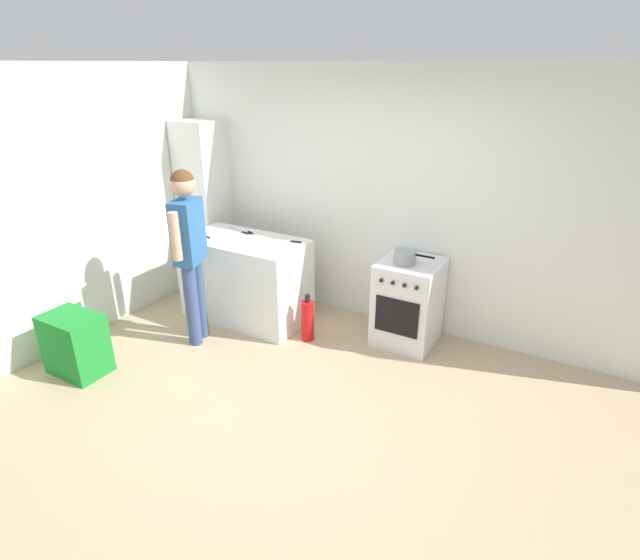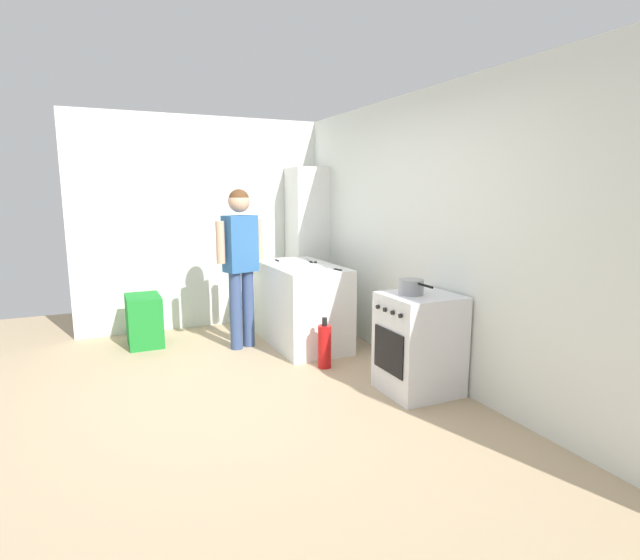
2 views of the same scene
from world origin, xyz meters
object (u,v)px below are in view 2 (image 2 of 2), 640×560
Objects in this scene: knife_carving at (275,260)px; knife_utility at (315,263)px; person at (240,253)px; recycling_crate_lower at (145,332)px; larder_cabinet at (307,245)px; knife_chef at (332,269)px; recycling_crate_upper at (143,308)px; pot at (411,287)px; oven_left at (419,344)px; knife_bread at (310,261)px; fire_extinguisher at (325,346)px.

knife_carving is 1.43× the size of knife_utility.
person is 1.43m from recycling_crate_lower.
larder_cabinet is (-0.27, 2.10, 0.86)m from recycling_crate_lower.
person is at bearing -124.73° from knife_chef.
knife_utility is 2.05m from recycling_crate_lower.
recycling_crate_upper is at bearing -110.61° from knife_utility.
larder_cabinet is (-1.39, 0.31, 0.10)m from knife_chef.
larder_cabinet is (-2.61, 0.17, 0.09)m from pot.
larder_cabinet reaches higher than oven_left.
person is at bearing -55.79° from knife_carving.
larder_cabinet reaches higher than person.
knife_carving is 1.69m from recycling_crate_lower.
knife_utility is 1.97m from recycling_crate_upper.
knife_bread is 0.65m from knife_chef.
fire_extinguisher is at bearing -15.79° from knife_bread.
oven_left is 2.19m from person.
larder_cabinet is at bearing 126.08° from person.
recycling_crate_lower is (-0.20, -1.49, -0.76)m from knife_carving.
knife_utility is (0.20, -0.02, 0.00)m from knife_bread.
larder_cabinet is at bearing 167.55° from knife_chef.
recycling_crate_upper is at bearing -119.50° from person.
knife_bread is 0.20× the size of person.
recycling_crate_upper is (0.00, 0.00, 0.28)m from recycling_crate_lower.
knife_carving is 0.64× the size of recycling_crate_lower.
knife_bread is at bearing 95.31° from person.
oven_left is at bearing 13.02° from knife_carving.
fire_extinguisher is (-0.87, -0.48, -0.21)m from oven_left.
knife_bread is 1.28m from fire_extinguisher.
person is at bearing -53.92° from larder_cabinet.
oven_left is 0.49m from pot.
knife_utility is at bearing -175.20° from pot.
pot is at bearing 4.80° from knife_utility.
knife_bread is 0.20m from knife_utility.
pot reaches higher than knife_bread.
person is (-1.83, -1.02, 0.62)m from oven_left.
knife_utility is 0.46× the size of fire_extinguisher.
recycling_crate_lower is at bearing -140.51° from pot.
knife_chef is 0.15× the size of larder_cabinet.
person reaches higher than pot.
knife_bread is 0.17× the size of larder_cabinet.
recycling_crate_lower is at bearing -140.01° from oven_left.
recycling_crate_lower is 1.00× the size of recycling_crate_upper.
pot is 0.75× the size of recycling_crate_lower.
knife_bread is 0.80m from larder_cabinet.
knife_bread and knife_utility have the same top height.
knife_chef is 0.93× the size of knife_carving.
pot is 1.26× the size of knife_chef.
recycling_crate_upper is at bearing -97.47° from knife_carving.
larder_cabinet is (-0.94, 0.31, 0.10)m from knife_utility.
recycling_crate_lower is 0.28m from recycling_crate_upper.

